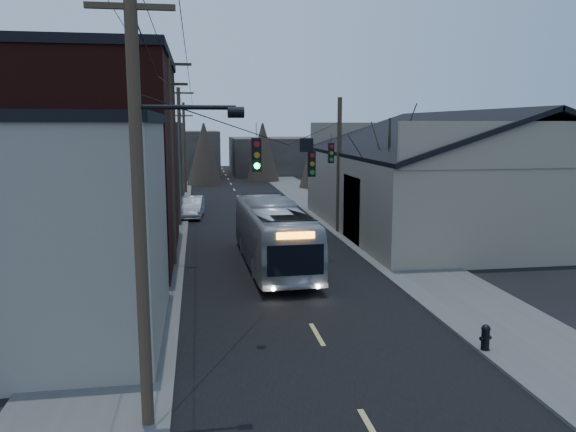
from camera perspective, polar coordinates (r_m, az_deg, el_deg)
name	(u,v)px	position (r m, az deg, el deg)	size (l,w,h in m)	color
road_surface	(252,222)	(39.98, -3.64, -0.58)	(9.00, 110.00, 0.02)	black
sidewalk_left	(159,223)	(39.90, -12.97, -0.75)	(4.00, 110.00, 0.12)	#474744
sidewalk_right	(341,219)	(41.09, 5.42, -0.26)	(4.00, 110.00, 0.12)	#474744
building_clapboard	(29,233)	(19.26, -24.86, -1.58)	(8.00, 8.00, 7.00)	gray
building_brick	(70,162)	(29.94, -21.28, 5.12)	(10.00, 12.00, 10.00)	black
building_left_far	(123,168)	(45.71, -16.41, 4.71)	(9.00, 14.00, 7.00)	#332D28
warehouse	(458,189)	(38.31, 16.85, 2.67)	(16.16, 20.60, 7.73)	gray
building_far_left	(180,155)	(74.35, -10.92, 6.15)	(10.00, 12.00, 6.00)	#332D28
building_far_right	(274,155)	(80.06, -1.42, 6.17)	(12.00, 14.00, 5.00)	#332D28
bare_tree	(388,185)	(31.13, 10.13, 3.16)	(0.40, 0.40, 7.20)	black
utility_lines	(208,157)	(33.42, -8.09, 5.95)	(11.24, 45.28, 10.50)	#382B1E
bus	(273,235)	(27.27, -1.51, -1.90)	(2.62, 11.18, 3.11)	#A0A4AC
parked_car	(191,207)	(42.34, -9.80, 0.91)	(1.64, 4.71, 1.55)	#B9BBC2
fire_hydrant	(486,336)	(18.27, 19.43, -11.44)	(0.38, 0.27, 0.79)	black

